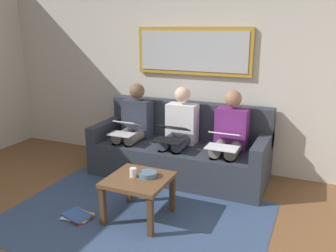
# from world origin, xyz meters

# --- Properties ---
(wall_rear) EXTENTS (6.00, 0.12, 2.60)m
(wall_rear) POSITION_xyz_m (0.00, -2.60, 1.30)
(wall_rear) COLOR beige
(wall_rear) RESTS_ON ground_plane
(area_rug) EXTENTS (2.60, 1.80, 0.01)m
(area_rug) POSITION_xyz_m (0.00, -0.85, 0.00)
(area_rug) COLOR #33476B
(area_rug) RESTS_ON ground_plane
(couch) EXTENTS (2.20, 0.90, 0.90)m
(couch) POSITION_xyz_m (0.00, -2.12, 0.31)
(couch) COLOR #2D333D
(couch) RESTS_ON ground_plane
(framed_mirror) EXTENTS (1.55, 0.05, 0.61)m
(framed_mirror) POSITION_xyz_m (0.00, -2.51, 1.55)
(framed_mirror) COLOR #B7892D
(coffee_table) EXTENTS (0.59, 0.59, 0.43)m
(coffee_table) POSITION_xyz_m (-0.03, -0.90, 0.37)
(coffee_table) COLOR brown
(coffee_table) RESTS_ON ground_plane
(cup) EXTENTS (0.07, 0.07, 0.09)m
(cup) POSITION_xyz_m (0.02, -0.90, 0.48)
(cup) COLOR silver
(cup) RESTS_ON coffee_table
(bowl) EXTENTS (0.18, 0.18, 0.05)m
(bowl) POSITION_xyz_m (-0.11, -0.96, 0.46)
(bowl) COLOR slate
(bowl) RESTS_ON coffee_table
(person_left) EXTENTS (0.38, 0.58, 1.14)m
(person_left) POSITION_xyz_m (-0.64, -2.05, 0.61)
(person_left) COLOR #66236B
(person_left) RESTS_ON couch
(laptop_white) EXTENTS (0.35, 0.38, 0.16)m
(laptop_white) POSITION_xyz_m (-0.64, -1.81, 0.63)
(laptop_white) COLOR white
(person_middle) EXTENTS (0.38, 0.58, 1.14)m
(person_middle) POSITION_xyz_m (0.00, -2.05, 0.61)
(person_middle) COLOR silver
(person_middle) RESTS_ON couch
(laptop_black) EXTENTS (0.35, 0.38, 0.17)m
(laptop_black) POSITION_xyz_m (0.00, -1.82, 0.63)
(laptop_black) COLOR black
(person_right) EXTENTS (0.38, 0.58, 1.14)m
(person_right) POSITION_xyz_m (0.64, -2.05, 0.61)
(person_right) COLOR #2D3342
(person_right) RESTS_ON couch
(laptop_silver) EXTENTS (0.31, 0.35, 0.15)m
(laptop_silver) POSITION_xyz_m (0.64, -1.81, 0.62)
(laptop_silver) COLOR silver
(magazine_stack) EXTENTS (0.33, 0.28, 0.04)m
(magazine_stack) POSITION_xyz_m (0.53, -0.64, 0.03)
(magazine_stack) COLOR red
(magazine_stack) RESTS_ON ground_plane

